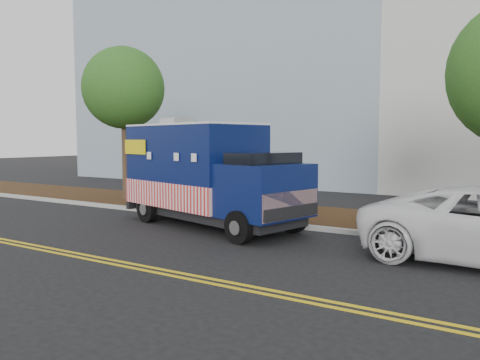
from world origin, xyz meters
The scene contains 8 objects.
ground centered at (0.00, 0.00, 0.00)m, with size 120.00×120.00×0.00m, color black.
curb centered at (0.00, 1.40, 0.07)m, with size 120.00×0.18×0.15m, color #9E9E99.
mulch_strip centered at (0.00, 3.50, 0.07)m, with size 120.00×4.00×0.15m, color black.
centerline_near centered at (0.00, -4.45, 0.01)m, with size 120.00×0.10×0.01m, color gold.
centerline_far centered at (0.00, -4.70, 0.01)m, with size 120.00×0.10×0.01m, color gold.
tree_a centered at (-6.82, 3.06, 5.07)m, with size 3.60×3.60×6.89m.
sign_post centered at (-2.85, 1.92, 1.20)m, with size 0.06×0.06×2.40m, color #473828.
food_truck centered at (-0.44, 0.38, 1.61)m, with size 7.13×4.10×3.56m.
Camera 1 is at (8.51, -12.01, 2.82)m, focal length 35.00 mm.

